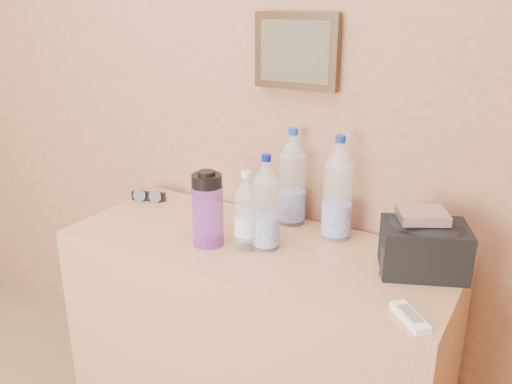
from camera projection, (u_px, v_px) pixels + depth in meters
picture_frame at (296, 51)px, 1.79m from camera, size 0.30×0.03×0.25m
dresser at (256, 347)px, 1.92m from camera, size 1.29×0.54×0.81m
pet_large_b at (292, 182)px, 1.90m from camera, size 0.09×0.09×0.35m
pet_large_c at (338, 194)px, 1.78m from camera, size 0.10×0.10×0.35m
pet_large_d at (266, 208)px, 1.71m from camera, size 0.08×0.08×0.31m
pet_small at (246, 215)px, 1.71m from camera, size 0.07×0.07×0.26m
nalgene_bottle at (208, 209)px, 1.74m from camera, size 0.10×0.10×0.25m
sunglasses at (149, 196)px, 2.15m from camera, size 0.15×0.09×0.04m
ac_remote at (410, 317)px, 1.35m from camera, size 0.13×0.13×0.02m
toiletry_bag at (424, 246)px, 1.57m from camera, size 0.29×0.25×0.16m
foil_packet at (422, 215)px, 1.54m from camera, size 0.17×0.16×0.03m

